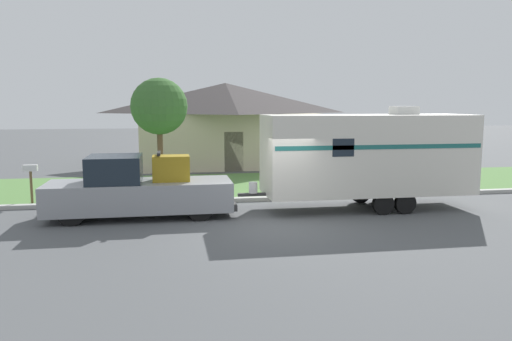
{
  "coord_description": "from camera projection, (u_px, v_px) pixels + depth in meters",
  "views": [
    {
      "loc": [
        -3.12,
        -14.07,
        3.56
      ],
      "look_at": [
        -0.38,
        1.79,
        1.4
      ],
      "focal_mm": 35.0,
      "sensor_mm": 36.0,
      "label": 1
    }
  ],
  "objects": [
    {
      "name": "curb_strip",
      "position": [
        257.0,
        199.0,
        18.39
      ],
      "size": [
        80.0,
        0.3,
        0.14
      ],
      "color": "#ADADA8",
      "rests_on": "ground_plane"
    },
    {
      "name": "mailbox",
      "position": [
        31.0,
        174.0,
        17.7
      ],
      "size": [
        0.48,
        0.2,
        1.41
      ],
      "color": "brown",
      "rests_on": "ground_plane"
    },
    {
      "name": "house_across_street",
      "position": [
        226.0,
        122.0,
        29.68
      ],
      "size": [
        10.5,
        8.25,
        4.77
      ],
      "color": "beige",
      "rests_on": "ground_plane"
    },
    {
      "name": "tree_in_yard",
      "position": [
        159.0,
        107.0,
        20.72
      ],
      "size": [
        2.35,
        2.35,
        4.63
      ],
      "color": "brown",
      "rests_on": "ground_plane"
    },
    {
      "name": "pickup_truck",
      "position": [
        138.0,
        190.0,
        15.67
      ],
      "size": [
        5.83,
        1.95,
        2.06
      ],
      "color": "black",
      "rests_on": "ground_plane"
    },
    {
      "name": "lawn_strip",
      "position": [
        243.0,
        185.0,
        21.97
      ],
      "size": [
        80.0,
        7.0,
        0.03
      ],
      "color": "#568442",
      "rests_on": "ground_plane"
    },
    {
      "name": "travel_trailer",
      "position": [
        368.0,
        154.0,
        16.82
      ],
      "size": [
        7.92,
        2.25,
        3.48
      ],
      "color": "black",
      "rests_on": "ground_plane"
    },
    {
      "name": "ground_plane",
      "position": [
        279.0,
        225.0,
        14.74
      ],
      "size": [
        120.0,
        120.0,
        0.0
      ],
      "primitive_type": "plane",
      "color": "#515456"
    }
  ]
}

